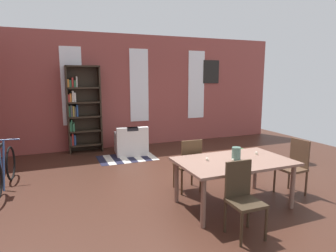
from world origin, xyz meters
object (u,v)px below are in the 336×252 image
Objects in this scene: dining_table at (234,165)px; potted_plant_corner at (300,150)px; dining_chair_head_right at (294,165)px; bicycle_second at (4,170)px; dining_chair_far_left at (189,163)px; dining_chair_near_left at (243,196)px; potted_plant_by_shelf at (241,159)px; bookshelf_tall at (81,109)px; armchair_white at (131,143)px; vase_on_table at (236,154)px.

dining_table is 3.16m from potted_plant_corner.
dining_chair_head_right reaches higher than potted_plant_corner.
bicycle_second is at bearing 155.33° from dining_chair_head_right.
potted_plant_corner is at bearing 25.77° from dining_table.
dining_chair_far_left and dining_chair_near_left have the same top height.
dining_table is 3.58× the size of potted_plant_by_shelf.
potted_plant_by_shelf is at bearing 21.87° from dining_chair_far_left.
dining_chair_head_right is 1.75× the size of potted_plant_corner.
bookshelf_tall reaches higher than bicycle_second.
dining_chair_near_left is at bearing -74.47° from bookshelf_tall.
bookshelf_tall reaches higher than dining_chair_near_left.
dining_chair_far_left is 1.08× the size of armchair_white.
armchair_white is at bearing 100.94° from vase_on_table.
vase_on_table is 0.41× the size of potted_plant_by_shelf.
vase_on_table is 0.21× the size of dining_chair_near_left.
dining_chair_head_right is at bearing 25.23° from dining_chair_near_left.
dining_chair_far_left is 1.00× the size of dining_chair_head_right.
vase_on_table is 0.09× the size of bookshelf_tall.
dining_chair_near_left is at bearing -146.46° from potted_plant_corner.
dining_chair_far_left is (-0.43, 0.77, -0.32)m from vase_on_table.
armchair_white is (-1.92, 3.65, -0.23)m from dining_chair_head_right.
vase_on_table is 0.23× the size of armchair_white.
dining_chair_near_left is 4.44m from armchair_white.
potted_plant_by_shelf is (2.99, -2.96, -0.90)m from bookshelf_tall.
dining_chair_head_right reaches higher than dining_table.
vase_on_table reaches higher than potted_plant_corner.
vase_on_table is 0.12× the size of bicycle_second.
dining_chair_far_left is 0.56× the size of bicycle_second.
dining_chair_near_left reaches higher than potted_plant_corner.
dining_chair_far_left is 1.93× the size of potted_plant_by_shelf.
dining_chair_far_left is at bearing 119.39° from vase_on_table.
potted_plant_by_shelf is at bearing 54.19° from dining_chair_near_left.
bicycle_second is at bearing -126.35° from bookshelf_tall.
dining_chair_head_right is 0.41× the size of bookshelf_tall.
bookshelf_tall is at bearing 135.26° from potted_plant_by_shelf.
dining_chair_head_right is 1.82m from dining_chair_near_left.
vase_on_table is (0.04, -0.00, 0.18)m from dining_table.
dining_chair_far_left reaches higher than bicycle_second.
potted_plant_by_shelf is (1.84, -2.26, -0.02)m from armchair_white.
dining_table is 0.76× the size of bookshelf_tall.
dining_table is at bearing -67.36° from bookshelf_tall.
dining_chair_far_left reaches higher than potted_plant_corner.
armchair_white is (-0.28, 4.43, -0.23)m from dining_chair_near_left.
dining_chair_head_right is 5.37m from bookshelf_tall.
potted_plant_by_shelf is (1.17, 1.40, -0.41)m from dining_table.
armchair_white is (1.15, -0.71, -0.88)m from bookshelf_tall.
dining_chair_near_left is (-0.39, -0.77, -0.15)m from dining_table.
dining_chair_far_left is at bearing 90.13° from dining_chair_near_left.
dining_chair_far_left is 3.28m from potted_plant_corner.
armchair_white reaches higher than dining_table.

